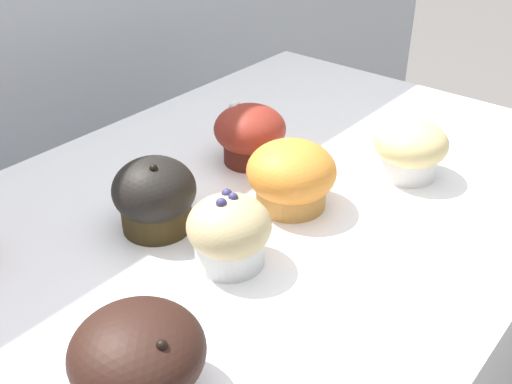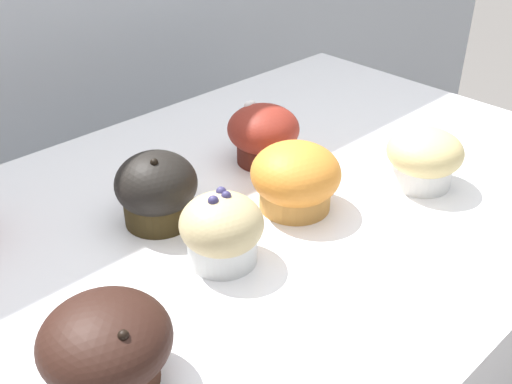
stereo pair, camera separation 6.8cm
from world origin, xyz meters
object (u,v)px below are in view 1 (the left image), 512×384
(muffin_front_center, at_px, (291,176))
(muffin_back_right, at_px, (229,232))
(muffin_front_right, at_px, (155,196))
(muffin_front_left, at_px, (410,148))
(muffin_back_left, at_px, (250,134))
(muffin_back_center, at_px, (138,358))

(muffin_front_center, distance_m, muffin_back_right, 0.13)
(muffin_back_right, xyz_separation_m, muffin_front_right, (-0.00, 0.11, 0.00))
(muffin_front_center, bearing_deg, muffin_front_left, -25.93)
(muffin_back_right, xyz_separation_m, muffin_front_left, (0.29, -0.06, 0.00))
(muffin_front_center, xyz_separation_m, muffin_front_right, (-0.14, 0.09, 0.00))
(muffin_back_right, relative_size, muffin_front_right, 0.94)
(muffin_back_left, xyz_separation_m, muffin_back_right, (-0.19, -0.13, -0.00))
(muffin_front_left, relative_size, muffin_back_center, 0.89)
(muffin_front_right, xyz_separation_m, muffin_back_center, (-0.17, -0.17, -0.00))
(muffin_front_center, relative_size, muffin_back_right, 1.22)
(muffin_back_center, bearing_deg, muffin_front_left, 0.08)
(muffin_back_right, height_order, muffin_back_center, muffin_back_right)
(muffin_back_left, bearing_deg, muffin_back_right, -145.70)
(muffin_front_right, bearing_deg, muffin_back_right, -87.68)
(muffin_back_right, height_order, muffin_front_right, muffin_front_right)
(muffin_back_left, relative_size, muffin_front_right, 1.03)
(muffin_front_center, xyz_separation_m, muffin_front_left, (0.16, -0.08, -0.00))
(muffin_back_right, distance_m, muffin_front_right, 0.11)
(muffin_back_left, height_order, muffin_front_left, muffin_back_left)
(muffin_front_center, height_order, muffin_back_right, same)
(muffin_front_left, bearing_deg, muffin_back_left, 119.21)
(muffin_front_left, bearing_deg, muffin_back_center, -179.92)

